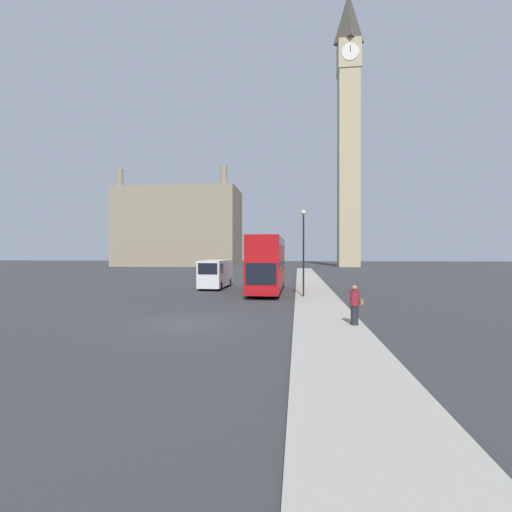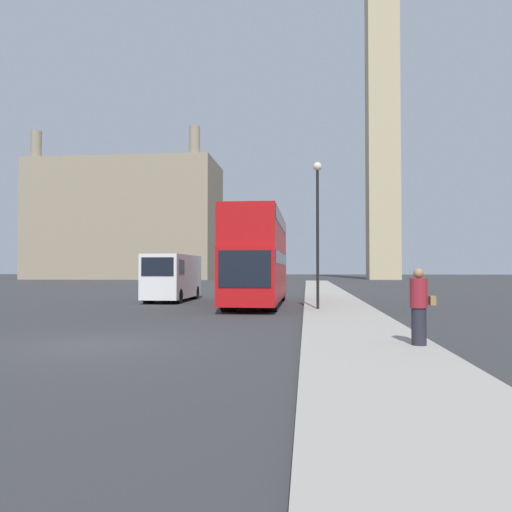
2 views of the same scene
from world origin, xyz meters
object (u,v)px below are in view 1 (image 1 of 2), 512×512
Objects in this scene: red_double_decker_bus at (268,262)px; pedestrian at (355,305)px; street_lamp at (304,240)px; white_van at (216,273)px; clock_tower at (349,126)px.

red_double_decker_bus is 6.31× the size of pedestrian.
street_lamp reaches higher than pedestrian.
red_double_decker_bus is at bearing -27.52° from white_van.
pedestrian is (-10.45, -74.97, -35.02)m from clock_tower.
white_van is at bearing 141.12° from street_lamp.
street_lamp reaches higher than red_double_decker_bus.
clock_tower reaches higher than street_lamp.
clock_tower is 83.41m from pedestrian.
street_lamp is (-2.01, 9.77, 3.17)m from pedestrian.
street_lamp reaches higher than white_van.
street_lamp is (-12.46, -65.20, -31.85)m from clock_tower.
red_double_decker_bus is (-15.37, -61.39, -33.49)m from clock_tower.
street_lamp is at bearing -100.82° from clock_tower.
white_van is at bearing 152.48° from red_double_decker_bus.
white_van is 19.10m from pedestrian.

